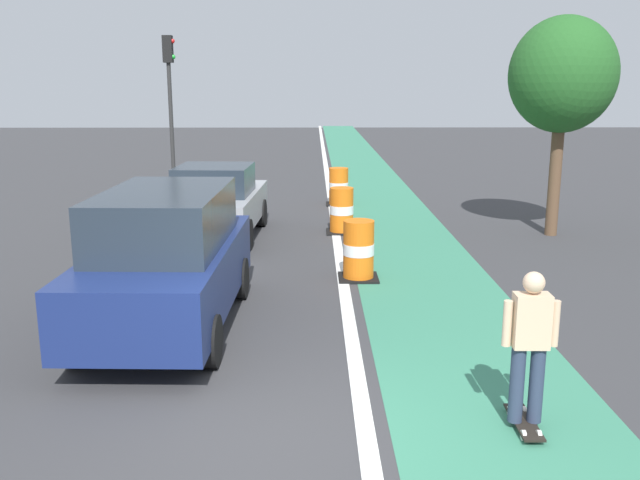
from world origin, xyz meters
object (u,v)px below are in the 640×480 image
object	(u,v)px
parked_suv_nearest	(167,259)
skateboarder_on_lane	(529,346)
parked_sedan_second	(217,202)
traffic_barrel_front	(359,251)
traffic_barrel_mid	(342,211)
street_tree_sidewalk	(563,76)
traffic_barrel_back	(339,187)
traffic_light_corner	(170,84)

from	to	relation	value
parked_suv_nearest	skateboarder_on_lane	bearing A→B (deg)	-35.49
parked_sedan_second	traffic_barrel_front	world-z (taller)	parked_sedan_second
parked_suv_nearest	parked_sedan_second	distance (m)	6.03
skateboarder_on_lane	traffic_barrel_mid	distance (m)	9.72
street_tree_sidewalk	traffic_barrel_mid	bearing A→B (deg)	176.62
parked_suv_nearest	traffic_barrel_back	size ratio (longest dim) A/B	4.27
traffic_barrel_mid	skateboarder_on_lane	bearing A→B (deg)	-81.00
skateboarder_on_lane	traffic_light_corner	bearing A→B (deg)	111.95
parked_suv_nearest	street_tree_sidewalk	distance (m)	10.28
traffic_barrel_back	parked_sedan_second	bearing A→B (deg)	-124.10
parked_sedan_second	parked_suv_nearest	bearing A→B (deg)	-88.88
street_tree_sidewalk	traffic_barrel_back	bearing A→B (deg)	139.45
traffic_barrel_front	traffic_barrel_mid	bearing A→B (deg)	92.14
traffic_light_corner	street_tree_sidewalk	size ratio (longest dim) A/B	1.02
parked_sedan_second	traffic_barrel_front	distance (m)	4.65
skateboarder_on_lane	traffic_barrel_back	world-z (taller)	skateboarder_on_lane
traffic_barrel_front	traffic_barrel_mid	size ratio (longest dim) A/B	1.00
parked_suv_nearest	parked_sedan_second	bearing A→B (deg)	91.12
street_tree_sidewalk	traffic_barrel_front	bearing A→B (deg)	-142.40
parked_sedan_second	traffic_light_corner	size ratio (longest dim) A/B	0.82
traffic_barrel_front	street_tree_sidewalk	xyz separation A→B (m)	(4.81, 3.70, 3.14)
skateboarder_on_lane	street_tree_sidewalk	bearing A→B (deg)	69.72
skateboarder_on_lane	traffic_barrel_front	size ratio (longest dim) A/B	1.55
parked_suv_nearest	traffic_light_corner	distance (m)	15.14
skateboarder_on_lane	traffic_barrel_front	distance (m)	5.78
parked_suv_nearest	traffic_barrel_mid	world-z (taller)	parked_suv_nearest
parked_suv_nearest	traffic_barrel_mid	xyz separation A→B (m)	(2.78, 6.52, -0.50)
traffic_barrel_back	traffic_light_corner	world-z (taller)	traffic_light_corner
traffic_barrel_mid	street_tree_sidewalk	distance (m)	5.87
traffic_barrel_mid	street_tree_sidewalk	world-z (taller)	street_tree_sidewalk
traffic_barrel_back	street_tree_sidewalk	distance (m)	7.15
parked_sedan_second	traffic_barrel_mid	distance (m)	2.96
street_tree_sidewalk	traffic_light_corner	bearing A→B (deg)	141.44
parked_sedan_second	street_tree_sidewalk	bearing A→B (deg)	1.53
traffic_light_corner	street_tree_sidewalk	xyz separation A→B (m)	(10.58, -8.44, 0.17)
traffic_barrel_front	street_tree_sidewalk	size ratio (longest dim) A/B	0.22
traffic_barrel_mid	traffic_light_corner	xyz separation A→B (m)	(-5.63, 8.14, 2.97)
parked_suv_nearest	street_tree_sidewalk	xyz separation A→B (m)	(7.74, 6.23, 2.63)
parked_suv_nearest	traffic_barrel_front	distance (m)	3.91
parked_suv_nearest	traffic_barrel_front	world-z (taller)	parked_suv_nearest
skateboarder_on_lane	traffic_barrel_front	world-z (taller)	skateboarder_on_lane
parked_suv_nearest	traffic_barrel_front	bearing A→B (deg)	40.77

